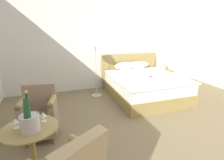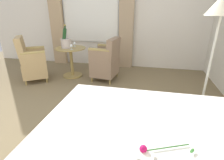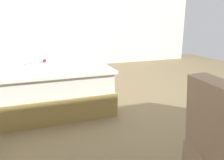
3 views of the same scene
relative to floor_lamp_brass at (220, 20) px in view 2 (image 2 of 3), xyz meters
name	(u,v)px [view 2 (image 2 of 3)]	position (x,y,z in m)	size (l,w,h in m)	color
ground_plane	(13,137)	(0.74, -2.25, -1.35)	(7.86, 7.86, 0.00)	olive
wall_window_side	(91,10)	(-2.49, -2.25, 0.08)	(0.27, 5.98, 2.86)	silver
floor_lamp_brass	(220,20)	(0.00, 0.00, 0.00)	(0.33, 0.33, 1.62)	#B3B1A7
side_table_round	(71,60)	(-1.40, -2.41, -0.97)	(0.67, 0.67, 0.66)	#998147
champagne_bucket	(66,42)	(-1.38, -2.50, -0.55)	(0.23, 0.23, 0.50)	beige
wine_glass_near_bucket	(71,45)	(-1.24, -2.31, -0.60)	(0.07, 0.07, 0.13)	white
wine_glass_near_edge	(74,43)	(-1.55, -2.37, -0.60)	(0.08, 0.08, 0.12)	white
armchair_by_window	(106,61)	(-1.36, -1.59, -0.94)	(0.62, 0.59, 0.91)	#998147
armchair_facing_bed	(32,62)	(-1.00, -3.13, -0.94)	(0.77, 0.75, 0.95)	#998147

